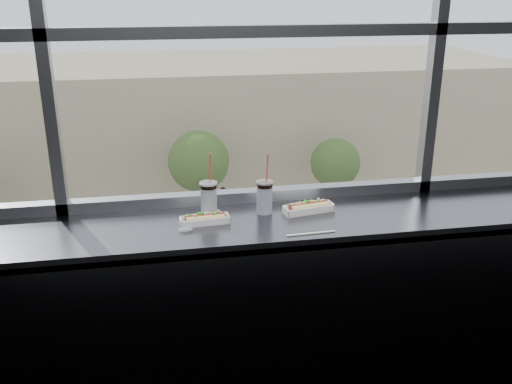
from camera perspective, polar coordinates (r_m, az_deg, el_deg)
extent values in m
plane|color=black|center=(3.38, -0.37, -9.57)|extent=(6.00, 0.00, 6.00)
cube|color=slate|center=(2.90, 0.55, -3.30)|extent=(6.00, 0.55, 0.06)
cube|color=slate|center=(2.94, 1.49, -14.63)|extent=(6.00, 0.04, 1.04)
cube|color=white|center=(2.85, -5.14, -3.09)|extent=(0.25, 0.10, 0.01)
cube|color=white|center=(2.85, -5.15, -2.78)|extent=(0.25, 0.10, 0.03)
cylinder|color=#DEC578|center=(2.84, -5.15, -2.65)|extent=(0.19, 0.06, 0.04)
cylinder|color=maroon|center=(2.84, -5.16, -2.44)|extent=(0.20, 0.04, 0.03)
cube|color=white|center=(2.99, 5.26, -1.95)|extent=(0.28, 0.13, 0.01)
cube|color=white|center=(2.99, 5.27, -1.63)|extent=(0.28, 0.13, 0.04)
cylinder|color=#DEC578|center=(2.98, 5.27, -1.49)|extent=(0.21, 0.08, 0.04)
cylinder|color=maroon|center=(2.98, 5.28, -1.27)|extent=(0.22, 0.07, 0.03)
cylinder|color=white|center=(2.92, -4.75, -0.75)|extent=(0.08, 0.08, 0.17)
cylinder|color=black|center=(2.90, -4.79, 0.63)|extent=(0.09, 0.09, 0.02)
cylinder|color=silver|center=(2.89, -4.80, 0.89)|extent=(0.09, 0.09, 0.01)
cylinder|color=#E93B35|center=(2.86, -4.59, 2.30)|extent=(0.01, 0.05, 0.18)
cylinder|color=white|center=(2.94, 0.86, -0.60)|extent=(0.08, 0.08, 0.16)
cylinder|color=black|center=(2.92, 0.86, 0.72)|extent=(0.08, 0.08, 0.02)
cylinder|color=silver|center=(2.91, 0.86, 0.97)|extent=(0.09, 0.09, 0.01)
cylinder|color=#E93B35|center=(2.89, 1.12, 2.31)|extent=(0.01, 0.04, 0.17)
cylinder|color=white|center=(2.73, 5.52, -4.14)|extent=(0.24, 0.02, 0.01)
ellipsoid|color=silver|center=(2.77, -7.04, -3.71)|extent=(0.09, 0.06, 0.02)
plane|color=beige|center=(48.24, -9.38, 4.07)|extent=(120.00, 120.00, 0.00)
cube|color=black|center=(26.42, -7.99, -9.93)|extent=(80.00, 10.00, 0.06)
cube|color=beige|center=(33.60, -8.67, -3.14)|extent=(80.00, 6.00, 0.04)
cube|color=tan|center=(41.92, -9.49, 7.27)|extent=(50.00, 14.00, 8.00)
imported|color=#882B00|center=(22.52, -2.77, -12.06)|extent=(3.21, 6.97, 2.27)
imported|color=beige|center=(23.30, 6.44, -11.54)|extent=(2.88, 5.84, 1.88)
imported|color=brown|center=(29.53, -8.27, -4.37)|extent=(2.88, 5.98, 1.93)
imported|color=#66605B|center=(33.15, -9.45, -1.34)|extent=(1.01, 0.76, 2.28)
imported|color=#66605B|center=(34.05, -3.33, -0.67)|extent=(0.69, 0.93, 2.08)
imported|color=#66605B|center=(34.00, -21.07, -1.96)|extent=(0.75, 0.99, 2.24)
imported|color=#66605B|center=(35.07, 8.51, -0.11)|extent=(0.99, 0.74, 2.23)
cylinder|color=#47382B|center=(33.19, -5.61, -0.89)|extent=(0.26, 0.26, 2.62)
sphere|color=#3E6121|center=(32.41, -5.76, 3.07)|extent=(3.49, 3.49, 3.49)
cylinder|color=#47382B|center=(34.78, 7.76, -0.32)|extent=(0.22, 0.22, 2.23)
sphere|color=#3E6121|center=(34.12, 7.92, 2.89)|extent=(2.97, 2.97, 2.97)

